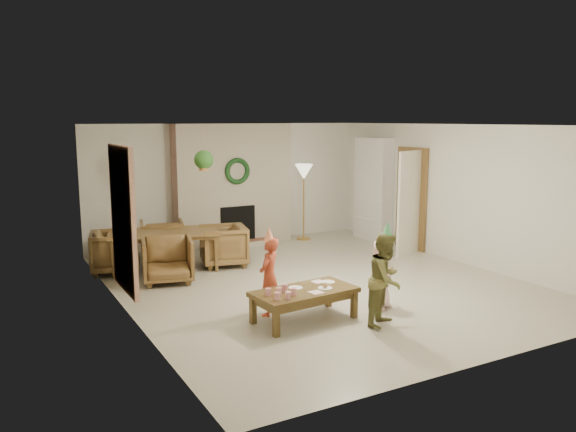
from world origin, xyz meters
TOP-DOWN VIEW (x-y plane):
  - floor at (0.00, 0.00)m, footprint 7.00×7.00m
  - ceiling at (0.00, 0.00)m, footprint 7.00×7.00m
  - wall_back at (0.00, 3.50)m, footprint 7.00×0.00m
  - wall_front at (0.00, -3.50)m, footprint 7.00×0.00m
  - wall_left at (-3.00, 0.00)m, footprint 0.00×7.00m
  - wall_right at (3.00, 0.00)m, footprint 0.00×7.00m
  - fireplace_mass at (0.00, 3.30)m, footprint 2.50×0.40m
  - fireplace_hearth at (0.00, 2.95)m, footprint 1.60×0.30m
  - fireplace_firebox at (0.00, 3.12)m, footprint 0.75×0.12m
  - fireplace_wreath at (0.00, 3.07)m, footprint 0.54×0.10m
  - floor_lamp_base at (1.52, 3.00)m, footprint 0.31×0.31m
  - floor_lamp_post at (1.52, 3.00)m, footprint 0.03×0.03m
  - floor_lamp_shade at (1.52, 3.00)m, footprint 0.39×0.39m
  - bookshelf_carcass at (2.84, 2.30)m, footprint 0.30×1.00m
  - bookshelf_shelf_a at (2.82, 2.30)m, footprint 0.30×0.92m
  - bookshelf_shelf_b at (2.82, 2.30)m, footprint 0.30×0.92m
  - bookshelf_shelf_c at (2.82, 2.30)m, footprint 0.30×0.92m
  - bookshelf_shelf_d at (2.82, 2.30)m, footprint 0.30×0.92m
  - books_row_lower at (2.80, 2.15)m, footprint 0.20×0.40m
  - books_row_mid at (2.80, 2.35)m, footprint 0.20×0.44m
  - books_row_upper at (2.80, 2.20)m, footprint 0.20×0.36m
  - door_frame at (2.96, 1.20)m, footprint 0.05×0.86m
  - door_leaf at (2.58, 0.82)m, footprint 0.77×0.32m
  - curtain_panel at (-2.96, 0.20)m, footprint 0.06×1.20m
  - dining_table at (-1.88, 1.98)m, footprint 2.07×1.46m
  - dining_chair_near at (-2.07, 1.18)m, footprint 0.94×0.96m
  - dining_chair_far at (-1.69, 2.78)m, footprint 0.94×0.96m
  - dining_chair_left at (-2.68, 2.17)m, footprint 0.96×0.94m
  - dining_chair_right at (-0.88, 1.74)m, footprint 0.96×0.94m
  - hanging_plant_cord at (-1.30, 1.50)m, footprint 0.01×0.01m
  - hanging_plant_pot at (-1.30, 1.50)m, footprint 0.16×0.16m
  - hanging_plant_foliage at (-1.30, 1.50)m, footprint 0.32×0.32m
  - coffee_table_top at (-1.05, -1.41)m, footprint 1.40×0.79m
  - coffee_table_apron at (-1.05, -1.41)m, footprint 1.29×0.68m
  - coffee_leg_fl at (-1.64, -1.74)m, footprint 0.08×0.08m
  - coffee_leg_fr at (-0.42, -1.63)m, footprint 0.08×0.08m
  - coffee_leg_bl at (-1.69, -1.19)m, footprint 0.08×0.08m
  - coffee_leg_br at (-0.47, -1.08)m, footprint 0.08×0.08m
  - cup_a at (-1.56, -1.61)m, footprint 0.08×0.08m
  - cup_b at (-1.58, -1.41)m, footprint 0.08×0.08m
  - cup_c at (-1.43, -1.65)m, footprint 0.08×0.08m
  - cup_d at (-1.45, -1.45)m, footprint 0.08×0.08m
  - cup_e at (-1.29, -1.56)m, footprint 0.08×0.08m
  - cup_f at (-1.31, -1.35)m, footprint 0.08×0.08m
  - plate_a at (-1.12, -1.29)m, footprint 0.20×0.20m
  - plate_b at (-0.79, -1.49)m, footprint 0.20×0.20m
  - plate_c at (-0.60, -1.27)m, footprint 0.20×0.20m
  - food_scoop at (-0.79, -1.49)m, footprint 0.08×0.08m
  - napkin_left at (-0.99, -1.59)m, footprint 0.17×0.17m
  - napkin_right at (-0.71, -1.19)m, footprint 0.17×0.17m
  - child_red at (-1.35, -0.99)m, footprint 0.46×0.44m
  - party_hat_red at (-1.35, -0.99)m, footprint 0.18×0.18m
  - child_plaid at (-0.22, -2.03)m, footprint 0.73×0.68m
  - party_hat_plaid at (-0.22, -2.03)m, footprint 0.16×0.16m
  - child_pink at (0.12, -1.49)m, footprint 0.55×0.46m
  - party_hat_pink at (0.12, -1.49)m, footprint 0.15×0.15m

SIDE VIEW (x-z plane):
  - floor at x=0.00m, z-range 0.00..0.00m
  - floor_lamp_base at x=1.52m, z-range 0.00..0.03m
  - fireplace_hearth at x=0.00m, z-range 0.00..0.12m
  - coffee_leg_fl at x=-1.64m, z-range 0.00..0.35m
  - coffee_leg_fr at x=-0.42m, z-range 0.00..0.35m
  - coffee_leg_bl at x=-1.69m, z-range 0.00..0.35m
  - coffee_leg_br at x=-0.47m, z-range 0.00..0.35m
  - coffee_table_apron at x=-1.05m, z-range 0.27..0.35m
  - dining_table at x=-1.88m, z-range 0.00..0.66m
  - dining_chair_near at x=-2.07m, z-range 0.00..0.73m
  - dining_chair_far at x=-1.69m, z-range 0.00..0.73m
  - dining_chair_left at x=-2.68m, z-range 0.00..0.73m
  - dining_chair_right at x=-0.88m, z-range 0.00..0.73m
  - coffee_table_top at x=-1.05m, z-range 0.35..0.41m
  - napkin_left at x=-0.99m, z-range 0.41..0.42m
  - napkin_right at x=-0.71m, z-range 0.41..0.42m
  - plate_a at x=-1.12m, z-range 0.41..0.42m
  - plate_b at x=-0.79m, z-range 0.41..0.42m
  - plate_c at x=-0.60m, z-range 0.41..0.42m
  - fireplace_firebox at x=0.00m, z-range 0.07..0.82m
  - bookshelf_shelf_a at x=2.82m, z-range 0.43..0.47m
  - food_scoop at x=-0.79m, z-range 0.42..0.50m
  - cup_a at x=-1.56m, z-range 0.41..0.51m
  - cup_b at x=-1.58m, z-range 0.41..0.51m
  - cup_c at x=-1.43m, z-range 0.41..0.51m
  - cup_d at x=-1.45m, z-range 0.41..0.51m
  - cup_e at x=-1.29m, z-range 0.41..0.51m
  - cup_f at x=-1.31m, z-range 0.41..0.51m
  - child_pink at x=0.12m, z-range 0.00..0.97m
  - child_red at x=-1.35m, z-range 0.00..1.06m
  - books_row_lower at x=2.80m, z-range 0.47..0.71m
  - child_plaid at x=-0.22m, z-range 0.00..1.19m
  - floor_lamp_post at x=1.52m, z-range 0.03..1.50m
  - bookshelf_shelf_b at x=2.82m, z-range 0.83..0.86m
  - books_row_mid at x=2.80m, z-range 0.87..1.11m
  - door_leaf at x=2.58m, z-range 0.00..2.00m
  - party_hat_pink at x=0.12m, z-range 0.92..1.09m
  - door_frame at x=2.96m, z-range 0.00..2.04m
  - bookshelf_carcass at x=2.84m, z-range 0.00..2.20m
  - party_hat_red at x=-1.35m, z-range 1.00..1.20m
  - party_hat_plaid at x=-0.22m, z-range 1.14..1.33m
  - wall_back at x=0.00m, z-range -2.25..4.75m
  - wall_front at x=0.00m, z-range -2.25..4.75m
  - wall_left at x=-3.00m, z-range -2.25..4.75m
  - wall_right at x=3.00m, z-range -2.25..4.75m
  - fireplace_mass at x=0.00m, z-range 0.00..2.50m
  - bookshelf_shelf_c at x=2.82m, z-range 1.24..1.26m
  - curtain_panel at x=-2.96m, z-range 0.25..2.25m
  - books_row_upper at x=2.80m, z-range 1.27..1.49m
  - floor_lamp_shade at x=1.52m, z-range 1.31..1.64m
  - fireplace_wreath at x=0.00m, z-range 1.28..1.82m
  - bookshelf_shelf_d at x=2.82m, z-range 1.64..1.66m
  - hanging_plant_pot at x=-1.30m, z-range 1.74..1.86m
  - hanging_plant_foliage at x=-1.30m, z-range 1.76..2.08m
  - hanging_plant_cord at x=-1.30m, z-range 1.80..2.50m
  - ceiling at x=0.00m, z-range 2.50..2.50m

